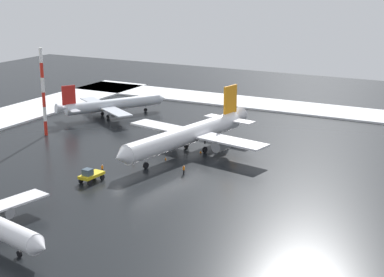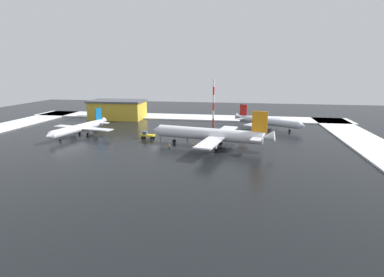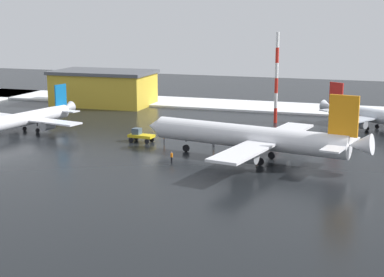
{
  "view_description": "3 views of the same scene",
  "coord_description": "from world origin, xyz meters",
  "px_view_note": "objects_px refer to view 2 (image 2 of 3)",
  "views": [
    {
      "loc": [
        79.07,
        55.99,
        34.34
      ],
      "look_at": [
        -13.85,
        6.98,
        4.68
      ],
      "focal_mm": 55.0,
      "sensor_mm": 36.0,
      "label": 1
    },
    {
      "loc": [
        -28.11,
        91.27,
        22.92
      ],
      "look_at": [
        -13.48,
        6.64,
        2.99
      ],
      "focal_mm": 28.0,
      "sensor_mm": 36.0,
      "label": 2
    },
    {
      "loc": [
        -39.0,
        92.61,
        22.93
      ],
      "look_at": [
        -7.42,
        -0.1,
        2.05
      ],
      "focal_mm": 55.0,
      "sensor_mm": 36.0,
      "label": 3
    }
  ],
  "objects_px": {
    "airplane_distant_tail": "(80,128)",
    "pushback_tug": "(147,135)",
    "ground_crew_beside_wing": "(169,146)",
    "ground_crew_mid_apron": "(160,136)",
    "antenna_mast": "(213,103)",
    "traffic_cone_mid_line": "(193,143)",
    "traffic_cone_near_nose": "(214,148)",
    "cargo_hangar": "(118,109)",
    "ground_crew_near_tug": "(187,137)",
    "airplane_far_rear": "(211,134)",
    "airplane_parked_portside": "(267,121)"
  },
  "relations": [
    {
      "from": "airplane_distant_tail",
      "to": "pushback_tug",
      "type": "height_order",
      "value": "airplane_distant_tail"
    },
    {
      "from": "pushback_tug",
      "to": "ground_crew_beside_wing",
      "type": "relative_size",
      "value": 2.78
    },
    {
      "from": "ground_crew_mid_apron",
      "to": "antenna_mast",
      "type": "distance_m",
      "value": 31.57
    },
    {
      "from": "antenna_mast",
      "to": "traffic_cone_mid_line",
      "type": "distance_m",
      "value": 33.64
    },
    {
      "from": "antenna_mast",
      "to": "ground_crew_mid_apron",
      "type": "bearing_deg",
      "value": 59.89
    },
    {
      "from": "ground_crew_beside_wing",
      "to": "traffic_cone_mid_line",
      "type": "bearing_deg",
      "value": -14.57
    },
    {
      "from": "traffic_cone_near_nose",
      "to": "ground_crew_mid_apron",
      "type": "bearing_deg",
      "value": -26.91
    },
    {
      "from": "pushback_tug",
      "to": "cargo_hangar",
      "type": "bearing_deg",
      "value": -50.64
    },
    {
      "from": "pushback_tug",
      "to": "airplane_distant_tail",
      "type": "bearing_deg",
      "value": 4.18
    },
    {
      "from": "traffic_cone_mid_line",
      "to": "airplane_distant_tail",
      "type": "bearing_deg",
      "value": -7.09
    },
    {
      "from": "airplane_distant_tail",
      "to": "ground_crew_mid_apron",
      "type": "xyz_separation_m",
      "value": [
        -28.96,
        -0.8,
        -1.84
      ]
    },
    {
      "from": "pushback_tug",
      "to": "ground_crew_near_tug",
      "type": "relative_size",
      "value": 2.78
    },
    {
      "from": "airplane_far_rear",
      "to": "airplane_distant_tail",
      "type": "height_order",
      "value": "airplane_far_rear"
    },
    {
      "from": "airplane_distant_tail",
      "to": "cargo_hangar",
      "type": "height_order",
      "value": "cargo_hangar"
    },
    {
      "from": "antenna_mast",
      "to": "cargo_hangar",
      "type": "xyz_separation_m",
      "value": [
        46.18,
        -10.56,
        -5.15
      ]
    },
    {
      "from": "airplane_parked_portside",
      "to": "ground_crew_mid_apron",
      "type": "relative_size",
      "value": 15.49
    },
    {
      "from": "ground_crew_near_tug",
      "to": "ground_crew_beside_wing",
      "type": "bearing_deg",
      "value": -40.09
    },
    {
      "from": "airplane_far_rear",
      "to": "airplane_parked_portside",
      "type": "relative_size",
      "value": 1.45
    },
    {
      "from": "ground_crew_near_tug",
      "to": "ground_crew_mid_apron",
      "type": "height_order",
      "value": "same"
    },
    {
      "from": "antenna_mast",
      "to": "airplane_far_rear",
      "type": "bearing_deg",
      "value": 94.86
    },
    {
      "from": "ground_crew_mid_apron",
      "to": "traffic_cone_near_nose",
      "type": "bearing_deg",
      "value": 129.69
    },
    {
      "from": "ground_crew_beside_wing",
      "to": "cargo_hangar",
      "type": "xyz_separation_m",
      "value": [
        37.32,
        -49.8,
        3.47
      ]
    },
    {
      "from": "pushback_tug",
      "to": "traffic_cone_mid_line",
      "type": "xyz_separation_m",
      "value": [
        -16.46,
        5.14,
        -1.01
      ]
    },
    {
      "from": "ground_crew_mid_apron",
      "to": "traffic_cone_mid_line",
      "type": "distance_m",
      "value": 13.47
    },
    {
      "from": "airplane_far_rear",
      "to": "antenna_mast",
      "type": "distance_m",
      "value": 34.48
    },
    {
      "from": "airplane_distant_tail",
      "to": "airplane_parked_portside",
      "type": "relative_size",
      "value": 1.08
    },
    {
      "from": "airplane_far_rear",
      "to": "antenna_mast",
      "type": "xyz_separation_m",
      "value": [
        2.88,
        -33.87,
        5.81
      ]
    },
    {
      "from": "cargo_hangar",
      "to": "traffic_cone_near_nose",
      "type": "relative_size",
      "value": 46.11
    },
    {
      "from": "ground_crew_mid_apron",
      "to": "pushback_tug",
      "type": "bearing_deg",
      "value": -13.53
    },
    {
      "from": "cargo_hangar",
      "to": "traffic_cone_mid_line",
      "type": "relative_size",
      "value": 46.11
    },
    {
      "from": "ground_crew_beside_wing",
      "to": "airplane_far_rear",
      "type": "bearing_deg",
      "value": -41.0
    },
    {
      "from": "airplane_distant_tail",
      "to": "ground_crew_beside_wing",
      "type": "bearing_deg",
      "value": 82.44
    },
    {
      "from": "antenna_mast",
      "to": "traffic_cone_near_nose",
      "type": "xyz_separation_m",
      "value": [
        -4.02,
        36.04,
        -9.32
      ]
    },
    {
      "from": "traffic_cone_mid_line",
      "to": "antenna_mast",
      "type": "bearing_deg",
      "value": -95.58
    },
    {
      "from": "ground_crew_mid_apron",
      "to": "ground_crew_beside_wing",
      "type": "bearing_deg",
      "value": 92.74
    },
    {
      "from": "airplane_parked_portside",
      "to": "ground_crew_near_tug",
      "type": "distance_m",
      "value": 36.55
    },
    {
      "from": "ground_crew_mid_apron",
      "to": "traffic_cone_near_nose",
      "type": "xyz_separation_m",
      "value": [
        -19.25,
        9.77,
        -0.7
      ]
    },
    {
      "from": "airplane_distant_tail",
      "to": "airplane_far_rear",
      "type": "bearing_deg",
      "value": 93.24
    },
    {
      "from": "ground_crew_near_tug",
      "to": "traffic_cone_near_nose",
      "type": "distance_m",
      "value": 13.65
    },
    {
      "from": "ground_crew_mid_apron",
      "to": "traffic_cone_near_nose",
      "type": "height_order",
      "value": "ground_crew_mid_apron"
    },
    {
      "from": "traffic_cone_mid_line",
      "to": "traffic_cone_near_nose",
      "type": "bearing_deg",
      "value": 151.64
    },
    {
      "from": "ground_crew_near_tug",
      "to": "cargo_hangar",
      "type": "height_order",
      "value": "cargo_hangar"
    },
    {
      "from": "antenna_mast",
      "to": "cargo_hangar",
      "type": "distance_m",
      "value": 47.65
    },
    {
      "from": "antenna_mast",
      "to": "ground_crew_beside_wing",
      "type": "bearing_deg",
      "value": 77.27
    },
    {
      "from": "ground_crew_near_tug",
      "to": "traffic_cone_mid_line",
      "type": "xyz_separation_m",
      "value": [
        -2.66,
        5.6,
        -0.7
      ]
    },
    {
      "from": "pushback_tug",
      "to": "traffic_cone_near_nose",
      "type": "height_order",
      "value": "pushback_tug"
    },
    {
      "from": "airplane_distant_tail",
      "to": "ground_crew_beside_wing",
      "type": "xyz_separation_m",
      "value": [
        -35.33,
        12.18,
        -1.84
      ]
    },
    {
      "from": "airplane_distant_tail",
      "to": "airplane_parked_portside",
      "type": "xyz_separation_m",
      "value": [
        -65.67,
        -24.74,
        0.08
      ]
    },
    {
      "from": "antenna_mast",
      "to": "airplane_distant_tail",
      "type": "bearing_deg",
      "value": 31.48
    },
    {
      "from": "airplane_parked_portside",
      "to": "airplane_far_rear",
      "type": "bearing_deg",
      "value": -89.55
    }
  ]
}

